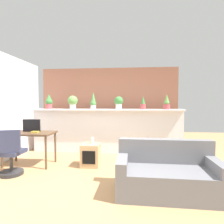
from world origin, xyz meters
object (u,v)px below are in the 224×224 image
(potted_plant_2, at_px, (93,101))
(potted_plant_4, at_px, (143,103))
(potted_plant_0, at_px, (49,102))
(potted_plant_1, at_px, (73,102))
(potted_plant_3, at_px, (119,102))
(potted_plant_5, at_px, (167,103))
(desk, at_px, (29,136))
(tv_monitor, at_px, (32,126))
(office_chair, at_px, (10,156))
(side_cube_shelf, at_px, (91,155))
(vase_on_shelf, at_px, (92,140))
(couch, at_px, (167,175))
(book_on_desk, at_px, (35,132))

(potted_plant_2, xyz_separation_m, potted_plant_4, (1.39, 0.05, -0.05))
(potted_plant_4, bearing_deg, potted_plant_0, -179.55)
(potted_plant_1, bearing_deg, potted_plant_3, 2.54)
(potted_plant_3, bearing_deg, potted_plant_4, -1.19)
(potted_plant_3, xyz_separation_m, potted_plant_5, (1.31, -0.02, -0.02))
(potted_plant_2, bearing_deg, desk, -138.16)
(potted_plant_5, distance_m, desk, 3.56)
(potted_plant_1, height_order, tv_monitor, potted_plant_1)
(potted_plant_2, relative_size, office_chair, 0.52)
(potted_plant_1, xyz_separation_m, potted_plant_5, (2.61, 0.04, -0.04))
(potted_plant_3, xyz_separation_m, side_cube_shelf, (-0.56, -1.14, -1.19))
(potted_plant_2, relative_size, desk, 0.43)
(potted_plant_0, distance_m, vase_on_shelf, 2.02)
(couch, bearing_deg, potted_plant_1, 135.17)
(desk, relative_size, office_chair, 1.21)
(desk, distance_m, book_on_desk, 0.21)
(potted_plant_2, relative_size, vase_on_shelf, 3.45)
(potted_plant_1, height_order, potted_plant_2, potted_plant_2)
(potted_plant_3, relative_size, book_on_desk, 2.37)
(couch, bearing_deg, potted_plant_2, 126.39)
(potted_plant_2, bearing_deg, potted_plant_5, 1.39)
(office_chair, xyz_separation_m, vase_on_shelf, (1.46, 0.74, 0.18))
(potted_plant_0, bearing_deg, couch, -37.21)
(potted_plant_5, height_order, tv_monitor, potted_plant_5)
(desk, relative_size, couch, 0.70)
(potted_plant_5, bearing_deg, book_on_desk, -158.23)
(vase_on_shelf, bearing_deg, side_cube_shelf, -118.25)
(potted_plant_0, xyz_separation_m, desk, (0.05, -1.15, -0.79))
(book_on_desk, bearing_deg, potted_plant_0, 100.19)
(potted_plant_0, relative_size, tv_monitor, 1.04)
(tv_monitor, distance_m, vase_on_shelf, 1.45)
(desk, bearing_deg, potted_plant_4, 23.97)
(potted_plant_1, relative_size, potted_plant_4, 1.04)
(potted_plant_4, height_order, couch, potted_plant_4)
(potted_plant_0, height_order, side_cube_shelf, potted_plant_0)
(potted_plant_2, xyz_separation_m, potted_plant_5, (2.02, 0.05, -0.04))
(tv_monitor, bearing_deg, side_cube_shelf, -1.48)
(potted_plant_4, relative_size, side_cube_shelf, 0.73)
(potted_plant_3, relative_size, potted_plant_4, 0.97)
(tv_monitor, height_order, book_on_desk, tv_monitor)
(tv_monitor, xyz_separation_m, side_cube_shelf, (1.39, -0.04, -0.64))
(side_cube_shelf, distance_m, book_on_desk, 1.34)
(potted_plant_5, height_order, book_on_desk, potted_plant_5)
(desk, bearing_deg, vase_on_shelf, 3.70)
(vase_on_shelf, distance_m, couch, 1.85)
(potted_plant_4, xyz_separation_m, couch, (0.21, -2.22, -1.13))
(couch, bearing_deg, potted_plant_4, 95.52)
(tv_monitor, relative_size, book_on_desk, 2.76)
(side_cube_shelf, distance_m, couch, 1.82)
(potted_plant_4, distance_m, couch, 2.50)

